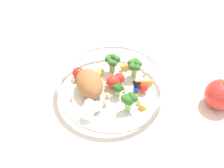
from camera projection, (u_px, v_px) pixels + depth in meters
The scene contains 4 objects.
ground_plane at pixel (115, 90), 0.69m from camera, with size 2.40×2.40×0.00m, color silver.
food_container at pixel (109, 84), 0.67m from camera, with size 0.26×0.26×0.06m.
loose_apple at pixel (220, 94), 0.63m from camera, with size 0.07×0.07×0.08m.
folded_napkin at pixel (31, 51), 0.79m from camera, with size 0.12×0.10×0.01m, color silver.
Camera 1 is at (0.40, -0.25, 0.50)m, focal length 44.89 mm.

